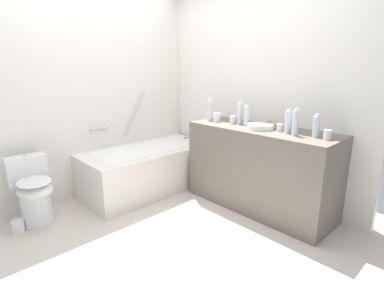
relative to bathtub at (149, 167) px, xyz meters
name	(u,v)px	position (x,y,z in m)	size (l,w,h in m)	color
ground_plane	(153,230)	(-0.58, -0.86, -0.29)	(3.92, 3.92, 0.00)	beige
wall_back_tiled	(83,93)	(-0.58, 0.44, 0.94)	(3.32, 0.10, 2.45)	white
wall_right_mirror	(252,92)	(0.93, -0.86, 0.94)	(0.10, 2.90, 2.45)	white
bathtub	(149,167)	(0.00, 0.00, 0.00)	(1.65, 0.78, 1.21)	silver
toilet	(33,191)	(-1.33, 0.06, 0.05)	(0.37, 0.52, 0.68)	white
vanity_counter	(259,168)	(0.58, -1.25, 0.16)	(0.60, 1.60, 0.90)	#6B6056
sink_basin	(260,126)	(0.53, -1.26, 0.63)	(0.28, 0.28, 0.05)	white
sink_faucet	(269,124)	(0.70, -1.26, 0.64)	(0.13, 0.15, 0.07)	#B3B3B8
water_bottle_0	(288,122)	(0.56, -1.55, 0.72)	(0.06, 0.06, 0.23)	silver
water_bottle_1	(210,110)	(0.53, -0.55, 0.73)	(0.06, 0.06, 0.25)	silver
water_bottle_2	(296,122)	(0.51, -1.65, 0.73)	(0.06, 0.06, 0.26)	silver
water_bottle_3	(240,114)	(0.59, -0.94, 0.73)	(0.06, 0.06, 0.25)	silver
water_bottle_4	(316,126)	(0.59, -1.81, 0.71)	(0.06, 0.06, 0.21)	silver
water_bottle_5	(246,116)	(0.56, -1.06, 0.71)	(0.06, 0.06, 0.23)	silver
drinking_glass_0	(217,117)	(0.51, -0.68, 0.66)	(0.08, 0.08, 0.10)	white
drinking_glass_1	(233,120)	(0.55, -0.88, 0.65)	(0.06, 0.06, 0.09)	white
drinking_glass_2	(280,127)	(0.57, -1.46, 0.65)	(0.06, 0.06, 0.08)	white
drinking_glass_3	(327,135)	(0.56, -1.93, 0.65)	(0.07, 0.07, 0.09)	white
toilet_paper_roll	(18,226)	(-1.52, 0.00, -0.23)	(0.11, 0.11, 0.12)	white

